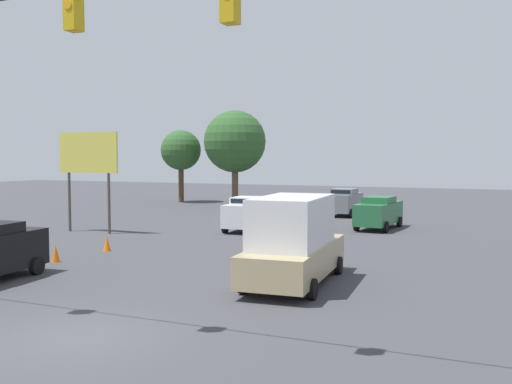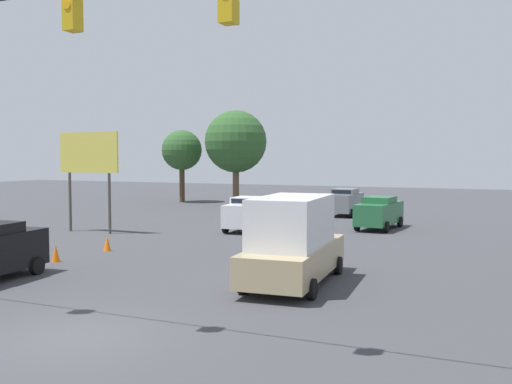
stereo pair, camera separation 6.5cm
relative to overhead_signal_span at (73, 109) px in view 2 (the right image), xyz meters
The scene contains 11 objects.
ground_plane 5.37m from the overhead_signal_span, 116.75° to the left, with size 140.00×140.00×0.00m, color #3D3D42.
overhead_signal_span is the anchor object (origin of this frame).
sedan_grey_withflow_deep 30.17m from the overhead_signal_span, 87.36° to the right, with size 2.08×4.09×1.96m.
sedan_white_withflow_far 20.23m from the overhead_signal_span, 77.48° to the right, with size 2.26×4.17×1.96m.
box_truck_tan_crossing_near 8.76m from the overhead_signal_span, 110.89° to the right, with size 2.74×6.23×2.95m.
sedan_green_oncoming_deep 23.70m from the overhead_signal_span, 96.08° to the right, with size 2.25×4.68×1.92m.
traffic_cone_second 11.51m from the overhead_signal_span, 44.32° to the right, with size 0.34×0.34×0.70m, color orange.
traffic_cone_third 13.51m from the overhead_signal_span, 54.86° to the right, with size 0.34×0.34×0.70m, color orange.
roadside_billboard 19.44m from the overhead_signal_span, 50.95° to the right, with size 3.98×0.16×5.64m.
tree_horizon_left 40.41m from the overhead_signal_span, 62.48° to the right, with size 3.76×3.76×6.78m.
tree_horizon_right 38.05m from the overhead_signal_span, 70.02° to the right, with size 5.58×5.58×8.43m.
Camera 2 is at (-9.20, 10.43, 4.27)m, focal length 40.00 mm.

